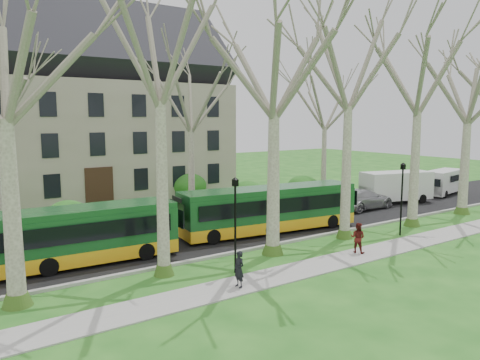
# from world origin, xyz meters

# --- Properties ---
(ground) EXTENTS (120.00, 120.00, 0.00)m
(ground) POSITION_xyz_m (0.00, 0.00, 0.00)
(ground) COLOR #1F5C1A
(ground) RESTS_ON ground
(sidewalk) EXTENTS (70.00, 2.00, 0.06)m
(sidewalk) POSITION_xyz_m (0.00, -2.50, 0.03)
(sidewalk) COLOR gray
(sidewalk) RESTS_ON ground
(road) EXTENTS (80.00, 8.00, 0.06)m
(road) POSITION_xyz_m (0.00, 5.50, 0.03)
(road) COLOR black
(road) RESTS_ON ground
(curb) EXTENTS (80.00, 0.25, 0.14)m
(curb) POSITION_xyz_m (0.00, 1.50, 0.07)
(curb) COLOR #A5A39E
(curb) RESTS_ON ground
(building) EXTENTS (26.50, 12.20, 16.00)m
(building) POSITION_xyz_m (-6.00, 24.00, 8.07)
(building) COLOR gray
(building) RESTS_ON ground
(tree_row_verge) EXTENTS (49.00, 7.00, 14.00)m
(tree_row_verge) POSITION_xyz_m (0.00, 0.30, 7.00)
(tree_row_verge) COLOR gray
(tree_row_verge) RESTS_ON ground
(tree_row_far) EXTENTS (33.00, 7.00, 12.00)m
(tree_row_far) POSITION_xyz_m (-1.33, 11.00, 6.00)
(tree_row_far) COLOR gray
(tree_row_far) RESTS_ON ground
(lamp_row) EXTENTS (36.22, 0.22, 4.30)m
(lamp_row) POSITION_xyz_m (-0.00, -1.00, 2.57)
(lamp_row) COLOR black
(lamp_row) RESTS_ON ground
(hedges) EXTENTS (30.60, 8.60, 2.00)m
(hedges) POSITION_xyz_m (-4.67, 14.00, 1.00)
(hedges) COLOR #265719
(hedges) RESTS_ON ground
(bus_lead) EXTENTS (11.41, 2.90, 2.83)m
(bus_lead) POSITION_xyz_m (-12.53, 4.23, 1.47)
(bus_lead) COLOR #164E21
(bus_lead) RESTS_ON road
(bus_follow) EXTENTS (11.60, 3.72, 2.85)m
(bus_follow) POSITION_xyz_m (0.01, 4.07, 1.48)
(bus_follow) COLOR #164E21
(bus_follow) RESTS_ON road
(sedan) EXTENTS (5.51, 2.38, 1.58)m
(sedan) POSITION_xyz_m (10.32, 5.59, 0.85)
(sedan) COLOR #A4A4A9
(sedan) RESTS_ON road
(van_a) EXTENTS (6.22, 3.56, 2.56)m
(van_a) POSITION_xyz_m (14.74, 5.90, 1.34)
(van_a) COLOR silver
(van_a) RESTS_ON road
(van_b) EXTENTS (5.37, 2.79, 2.23)m
(van_b) POSITION_xyz_m (21.78, 6.04, 1.17)
(van_b) COLOR silver
(van_b) RESTS_ON road
(pedestrian_a) EXTENTS (0.38, 0.57, 1.52)m
(pedestrian_a) POSITION_xyz_m (-7.00, -2.74, 0.82)
(pedestrian_a) COLOR black
(pedestrian_a) RESTS_ON sidewalk
(pedestrian_b) EXTENTS (0.85, 0.94, 1.58)m
(pedestrian_b) POSITION_xyz_m (0.92, -2.14, 0.85)
(pedestrian_b) COLOR #501512
(pedestrian_b) RESTS_ON sidewalk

